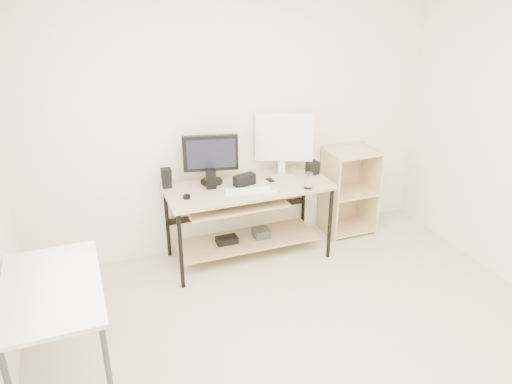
{
  "coord_description": "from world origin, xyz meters",
  "views": [
    {
      "loc": [
        -1.4,
        -2.25,
        2.54
      ],
      "look_at": [
        -0.06,
        1.3,
        0.84
      ],
      "focal_mm": 35.0,
      "sensor_mm": 36.0,
      "label": 1
    }
  ],
  "objects": [
    {
      "name": "center_speaker",
      "position": [
        -0.03,
        1.67,
        0.8
      ],
      "size": [
        0.21,
        0.13,
        0.1
      ],
      "primitive_type": "cube",
      "rotation": [
        0.0,
        0.0,
        0.25
      ],
      "color": "black",
      "rests_on": "desk"
    },
    {
      "name": "keyboard",
      "position": [
        -0.03,
        1.5,
        0.76
      ],
      "size": [
        0.47,
        0.23,
        0.02
      ],
      "primitive_type": "cube",
      "rotation": [
        0.0,
        0.0,
        -0.23
      ],
      "color": "white",
      "rests_on": "desk"
    },
    {
      "name": "white_imac",
      "position": [
        0.43,
        1.83,
        1.08
      ],
      "size": [
        0.52,
        0.27,
        0.58
      ],
      "rotation": [
        0.0,
        0.0,
        -0.42
      ],
      "color": "silver",
      "rests_on": "desk"
    },
    {
      "name": "shelf_unit",
      "position": [
        1.15,
        1.82,
        0.45
      ],
      "size": [
        0.5,
        0.4,
        0.9
      ],
      "color": "#DDC28A",
      "rests_on": "ground"
    },
    {
      "name": "speaker_left",
      "position": [
        -0.7,
        1.86,
        0.84
      ],
      "size": [
        0.09,
        0.09,
        0.18
      ],
      "rotation": [
        0.0,
        0.0,
        -0.07
      ],
      "color": "black",
      "rests_on": "desk"
    },
    {
      "name": "black_monitor",
      "position": [
        -0.3,
        1.82,
        1.01
      ],
      "size": [
        0.49,
        0.21,
        0.45
      ],
      "rotation": [
        0.0,
        0.0,
        -0.21
      ],
      "color": "black",
      "rests_on": "desk"
    },
    {
      "name": "smartphone",
      "position": [
        0.23,
        1.68,
        0.75
      ],
      "size": [
        0.07,
        0.1,
        0.01
      ],
      "primitive_type": "cube",
      "rotation": [
        0.0,
        0.0,
        0.13
      ],
      "color": "black",
      "rests_on": "desk"
    },
    {
      "name": "side_table",
      "position": [
        -1.68,
        0.6,
        0.67
      ],
      "size": [
        0.6,
        1.0,
        0.75
      ],
      "color": "white",
      "rests_on": "ground"
    },
    {
      "name": "desk",
      "position": [
        -0.03,
        1.66,
        0.54
      ],
      "size": [
        1.5,
        0.65,
        0.75
      ],
      "color": "tan",
      "rests_on": "ground"
    },
    {
      "name": "drinking_glass",
      "position": [
        0.47,
        1.39,
        0.83
      ],
      "size": [
        0.09,
        0.09,
        0.14
      ],
      "primitive_type": "cylinder",
      "rotation": [
        0.0,
        0.0,
        -0.22
      ],
      "color": "white",
      "rests_on": "coaster"
    },
    {
      "name": "mouse",
      "position": [
        0.18,
        1.45,
        0.77
      ],
      "size": [
        0.1,
        0.14,
        0.04
      ],
      "primitive_type": "ellipsoid",
      "rotation": [
        0.0,
        0.0,
        -0.25
      ],
      "color": "#A7A7AC",
      "rests_on": "desk"
    },
    {
      "name": "audio_controller",
      "position": [
        -0.34,
        1.7,
        0.84
      ],
      "size": [
        0.09,
        0.06,
        0.18
      ],
      "primitive_type": "cube",
      "rotation": [
        0.0,
        0.0,
        -0.1
      ],
      "color": "black",
      "rests_on": "desk"
    },
    {
      "name": "speaker_right",
      "position": [
        0.67,
        1.7,
        0.81
      ],
      "size": [
        0.11,
        0.11,
        0.12
      ],
      "primitive_type": "cube",
      "rotation": [
        0.0,
        0.0,
        0.07
      ],
      "color": "black",
      "rests_on": "desk"
    },
    {
      "name": "volume_puck",
      "position": [
        -0.59,
        1.57,
        0.76
      ],
      "size": [
        0.08,
        0.08,
        0.03
      ],
      "primitive_type": "cylinder",
      "rotation": [
        0.0,
        0.0,
        0.23
      ],
      "color": "black",
      "rests_on": "desk"
    },
    {
      "name": "room",
      "position": [
        -0.14,
        0.04,
        1.32
      ],
      "size": [
        4.01,
        4.01,
        2.62
      ],
      "color": "beige",
      "rests_on": "ground"
    },
    {
      "name": "coaster",
      "position": [
        0.47,
        1.39,
        0.75
      ],
      "size": [
        0.11,
        0.11,
        0.01
      ],
      "primitive_type": "cylinder",
      "rotation": [
        0.0,
        0.0,
        -0.22
      ],
      "color": "#946243",
      "rests_on": "desk"
    }
  ]
}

